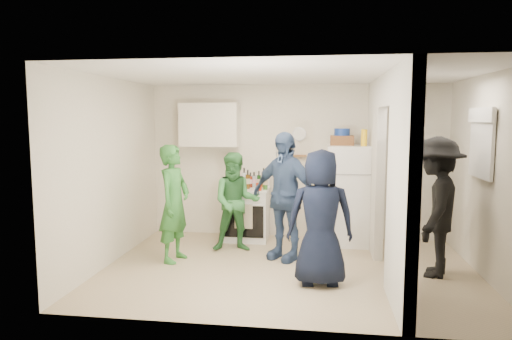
{
  "coord_description": "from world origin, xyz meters",
  "views": [
    {
      "loc": [
        0.37,
        -5.76,
        1.96
      ],
      "look_at": [
        -0.48,
        0.4,
        1.25
      ],
      "focal_mm": 32.0,
      "sensor_mm": 36.0,
      "label": 1
    }
  ],
  "objects_px": {
    "person_green_center": "(236,202)",
    "yellow_cup_stack_top": "(364,138)",
    "person_navy": "(321,218)",
    "blue_bowl": "(342,132)",
    "fridge": "(347,195)",
    "person_nook": "(436,207)",
    "wicker_basket": "(342,140)",
    "stove": "(247,214)",
    "person_green_left": "(174,203)",
    "person_denim": "(284,196)"
  },
  "relations": [
    {
      "from": "yellow_cup_stack_top",
      "to": "person_green_center",
      "type": "xyz_separation_m",
      "value": [
        -1.87,
        -0.5,
        -0.93
      ]
    },
    {
      "from": "fridge",
      "to": "person_denim",
      "type": "xyz_separation_m",
      "value": [
        -0.92,
        -0.9,
        0.12
      ]
    },
    {
      "from": "fridge",
      "to": "person_green_left",
      "type": "distance_m",
      "value": 2.67
    },
    {
      "from": "wicker_basket",
      "to": "person_denim",
      "type": "xyz_separation_m",
      "value": [
        -0.82,
        -0.95,
        -0.73
      ]
    },
    {
      "from": "blue_bowl",
      "to": "person_navy",
      "type": "distance_m",
      "value": 2.12
    },
    {
      "from": "blue_bowl",
      "to": "fridge",
      "type": "bearing_deg",
      "value": -26.57
    },
    {
      "from": "stove",
      "to": "yellow_cup_stack_top",
      "type": "relative_size",
      "value": 3.36
    },
    {
      "from": "person_navy",
      "to": "person_nook",
      "type": "bearing_deg",
      "value": -165.82
    },
    {
      "from": "fridge",
      "to": "person_navy",
      "type": "distance_m",
      "value": 1.87
    },
    {
      "from": "person_green_center",
      "to": "wicker_basket",
      "type": "bearing_deg",
      "value": 11.8
    },
    {
      "from": "stove",
      "to": "blue_bowl",
      "type": "height_order",
      "value": "blue_bowl"
    },
    {
      "from": "person_nook",
      "to": "person_green_left",
      "type": "bearing_deg",
      "value": -72.03
    },
    {
      "from": "wicker_basket",
      "to": "blue_bowl",
      "type": "xyz_separation_m",
      "value": [
        0.0,
        0.0,
        0.13
      ]
    },
    {
      "from": "wicker_basket",
      "to": "person_green_center",
      "type": "relative_size",
      "value": 0.24
    },
    {
      "from": "wicker_basket",
      "to": "blue_bowl",
      "type": "distance_m",
      "value": 0.13
    },
    {
      "from": "person_green_left",
      "to": "person_navy",
      "type": "distance_m",
      "value": 2.08
    },
    {
      "from": "person_green_left",
      "to": "person_denim",
      "type": "relative_size",
      "value": 0.9
    },
    {
      "from": "person_denim",
      "to": "person_nook",
      "type": "xyz_separation_m",
      "value": [
        1.91,
        -0.41,
        -0.02
      ]
    },
    {
      "from": "wicker_basket",
      "to": "person_nook",
      "type": "height_order",
      "value": "person_nook"
    },
    {
      "from": "person_green_center",
      "to": "person_nook",
      "type": "height_order",
      "value": "person_nook"
    },
    {
      "from": "person_green_left",
      "to": "fridge",
      "type": "bearing_deg",
      "value": -52.84
    },
    {
      "from": "fridge",
      "to": "wicker_basket",
      "type": "bearing_deg",
      "value": 153.43
    },
    {
      "from": "person_navy",
      "to": "person_nook",
      "type": "relative_size",
      "value": 0.93
    },
    {
      "from": "blue_bowl",
      "to": "person_denim",
      "type": "bearing_deg",
      "value": -130.86
    },
    {
      "from": "yellow_cup_stack_top",
      "to": "blue_bowl",
      "type": "bearing_deg",
      "value": 154.89
    },
    {
      "from": "fridge",
      "to": "wicker_basket",
      "type": "xyz_separation_m",
      "value": [
        -0.1,
        0.05,
        0.85
      ]
    },
    {
      "from": "stove",
      "to": "person_nook",
      "type": "height_order",
      "value": "person_nook"
    },
    {
      "from": "yellow_cup_stack_top",
      "to": "person_navy",
      "type": "bearing_deg",
      "value": -110.33
    },
    {
      "from": "wicker_basket",
      "to": "person_denim",
      "type": "relative_size",
      "value": 0.2
    },
    {
      "from": "person_green_left",
      "to": "blue_bowl",
      "type": "bearing_deg",
      "value": -50.88
    },
    {
      "from": "person_denim",
      "to": "person_navy",
      "type": "bearing_deg",
      "value": -30.86
    },
    {
      "from": "blue_bowl",
      "to": "person_denim",
      "type": "distance_m",
      "value": 1.52
    },
    {
      "from": "stove",
      "to": "person_denim",
      "type": "distance_m",
      "value": 1.23
    },
    {
      "from": "person_green_center",
      "to": "person_navy",
      "type": "relative_size",
      "value": 0.91
    },
    {
      "from": "stove",
      "to": "wicker_basket",
      "type": "bearing_deg",
      "value": 0.77
    },
    {
      "from": "stove",
      "to": "yellow_cup_stack_top",
      "type": "bearing_deg",
      "value": -4.12
    },
    {
      "from": "stove",
      "to": "person_denim",
      "type": "relative_size",
      "value": 0.47
    },
    {
      "from": "yellow_cup_stack_top",
      "to": "person_navy",
      "type": "height_order",
      "value": "yellow_cup_stack_top"
    },
    {
      "from": "yellow_cup_stack_top",
      "to": "person_green_center",
      "type": "height_order",
      "value": "yellow_cup_stack_top"
    },
    {
      "from": "person_green_center",
      "to": "yellow_cup_stack_top",
      "type": "bearing_deg",
      "value": 4.0
    },
    {
      "from": "fridge",
      "to": "person_green_left",
      "type": "relative_size",
      "value": 0.96
    },
    {
      "from": "fridge",
      "to": "person_denim",
      "type": "distance_m",
      "value": 1.29
    },
    {
      "from": "fridge",
      "to": "person_green_left",
      "type": "xyz_separation_m",
      "value": [
        -2.4,
        -1.18,
        0.03
      ]
    },
    {
      "from": "person_green_left",
      "to": "person_green_center",
      "type": "bearing_deg",
      "value": -41.23
    },
    {
      "from": "stove",
      "to": "wicker_basket",
      "type": "distance_m",
      "value": 1.91
    },
    {
      "from": "person_green_left",
      "to": "person_nook",
      "type": "relative_size",
      "value": 0.92
    },
    {
      "from": "yellow_cup_stack_top",
      "to": "person_green_left",
      "type": "distance_m",
      "value": 2.96
    },
    {
      "from": "fridge",
      "to": "blue_bowl",
      "type": "height_order",
      "value": "blue_bowl"
    },
    {
      "from": "stove",
      "to": "person_navy",
      "type": "relative_size",
      "value": 0.52
    },
    {
      "from": "person_green_center",
      "to": "stove",
      "type": "bearing_deg",
      "value": 73.53
    }
  ]
}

